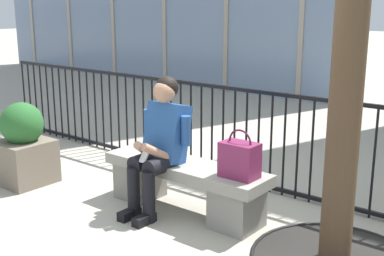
# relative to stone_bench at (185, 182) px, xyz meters

# --- Properties ---
(ground_plane) EXTENTS (60.00, 60.00, 0.00)m
(ground_plane) POSITION_rel_stone_bench_xyz_m (0.00, 0.00, -0.27)
(ground_plane) COLOR #A8A091
(stone_bench) EXTENTS (1.60, 0.44, 0.45)m
(stone_bench) POSITION_rel_stone_bench_xyz_m (0.00, 0.00, 0.00)
(stone_bench) COLOR gray
(stone_bench) RESTS_ON ground
(seated_person_with_phone) EXTENTS (0.52, 0.66, 1.21)m
(seated_person_with_phone) POSITION_rel_stone_bench_xyz_m (-0.18, -0.13, 0.38)
(seated_person_with_phone) COLOR black
(seated_person_with_phone) RESTS_ON ground
(handbag_on_bench) EXTENTS (0.30, 0.20, 0.40)m
(handbag_on_bench) POSITION_rel_stone_bench_xyz_m (0.58, -0.01, 0.33)
(handbag_on_bench) COLOR #7A234C
(handbag_on_bench) RESTS_ON stone_bench
(plaza_railing) EXTENTS (7.60, 0.04, 1.01)m
(plaza_railing) POSITION_rel_stone_bench_xyz_m (-0.00, 0.88, 0.24)
(plaza_railing) COLOR black
(plaza_railing) RESTS_ON ground
(planter) EXTENTS (0.51, 0.51, 0.85)m
(planter) POSITION_rel_stone_bench_xyz_m (-1.77, -0.47, 0.12)
(planter) COLOR #726656
(planter) RESTS_ON ground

